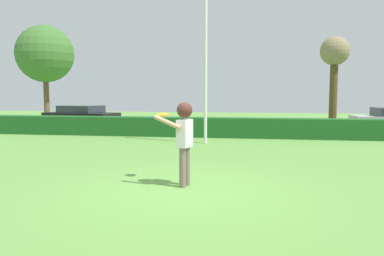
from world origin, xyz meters
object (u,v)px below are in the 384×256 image
(frisbee, at_px, (163,115))
(bare_elm_tree, at_px, (335,57))
(lamppost, at_px, (206,53))
(person, at_px, (184,133))
(maple_tree, at_px, (45,54))
(parked_car_black, at_px, (81,115))

(frisbee, bearing_deg, bare_elm_tree, 64.16)
(bare_elm_tree, bearing_deg, lamppost, -132.32)
(lamppost, height_order, bare_elm_tree, lamppost)
(lamppost, bearing_deg, bare_elm_tree, 47.68)
(person, distance_m, maple_tree, 23.28)
(lamppost, bearing_deg, maple_tree, 138.79)
(frisbee, relative_size, parked_car_black, 0.06)
(frisbee, height_order, parked_car_black, frisbee)
(person, bearing_deg, lamppost, 93.15)
(person, bearing_deg, frisbee, 138.33)
(lamppost, distance_m, bare_elm_tree, 9.02)
(parked_car_black, height_order, bare_elm_tree, bare_elm_tree)
(lamppost, bearing_deg, person, -86.85)
(maple_tree, bearing_deg, frisbee, -53.86)
(bare_elm_tree, bearing_deg, maple_tree, 165.54)
(lamppost, bearing_deg, parked_car_black, 144.46)
(person, bearing_deg, parked_car_black, 123.30)
(parked_car_black, bearing_deg, lamppost, -35.54)
(frisbee, distance_m, lamppost, 6.60)
(lamppost, xyz_separation_m, parked_car_black, (-7.72, 5.52, -2.78))
(parked_car_black, distance_m, bare_elm_tree, 14.19)
(parked_car_black, relative_size, bare_elm_tree, 0.91)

